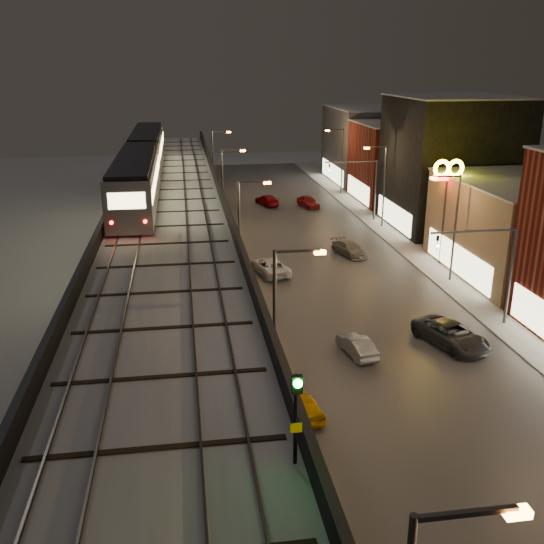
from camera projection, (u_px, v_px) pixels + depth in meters
road_surface at (328, 271)px, 53.34m from camera, size 17.00×120.00×0.06m
sidewalk_right at (436, 265)px, 54.73m from camera, size 4.00×120.00×0.14m
under_viaduct_pavement at (174, 279)px, 51.45m from camera, size 11.00×120.00×0.06m
elevated_viaduct at (170, 224)px, 46.68m from camera, size 9.00×100.00×6.30m
viaduct_trackbed at (169, 214)px, 46.54m from camera, size 8.40×100.00×0.32m
viaduct_parapet_streetside at (225, 206)px, 47.03m from camera, size 0.30×100.00×1.10m
viaduct_parapet_far at (111, 210)px, 45.81m from camera, size 0.30×100.00×1.10m
building_c at (527, 228)px, 51.52m from camera, size 12.20×15.20×8.16m
building_d at (451, 164)px, 65.50m from camera, size 12.20×13.20×14.16m
building_e at (404, 162)px, 79.23m from camera, size 12.20×12.20×10.16m
building_f at (372, 145)px, 92.15m from camera, size 12.20×16.20×11.16m
streetlight_left_1 at (280, 322)px, 29.97m from camera, size 2.57×0.28×9.00m
streetlight_left_2 at (243, 229)px, 46.79m from camera, size 2.57×0.28×9.00m
streetlight_right_2 at (453, 221)px, 49.19m from camera, size 2.56×0.28×9.00m
streetlight_left_3 at (225, 185)px, 63.61m from camera, size 2.57×0.28×9.00m
streetlight_right_3 at (382, 181)px, 66.02m from camera, size 2.56×0.28×9.00m
streetlight_left_4 at (215, 160)px, 80.44m from camera, size 2.57×0.28×9.00m
streetlight_right_4 at (340, 157)px, 82.84m from camera, size 2.56×0.28×9.00m
traffic_light_rig_a at (496, 265)px, 40.90m from camera, size 6.10×0.34×7.00m
traffic_light_rig_b at (366, 183)px, 68.93m from camera, size 6.10×0.34×7.00m
subway_train at (143, 162)px, 57.36m from camera, size 3.22×38.86×3.85m
rail_signal at (296, 402)px, 16.48m from camera, size 0.33×0.42×2.86m
car_taxi at (300, 405)px, 31.38m from camera, size 2.35×3.92×1.25m
car_near_white at (357, 346)px, 37.86m from camera, size 1.92×3.86×1.22m
car_mid_silver at (270, 267)px, 52.33m from camera, size 3.29×5.33×1.38m
car_mid_dark at (267, 200)px, 77.82m from camera, size 3.02×4.83×1.31m
car_onc_dark at (451, 335)px, 39.04m from camera, size 4.21×6.06×1.54m
car_onc_white at (349, 249)px, 57.51m from camera, size 3.10×4.81×1.30m
car_onc_red at (308, 202)px, 76.59m from camera, size 2.64×4.49×1.44m
sign_mcdonalds at (448, 181)px, 52.69m from camera, size 2.83×0.42×9.53m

